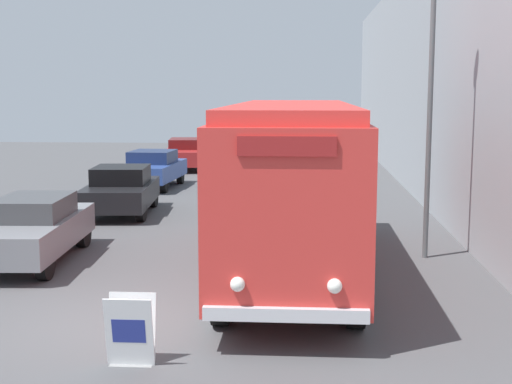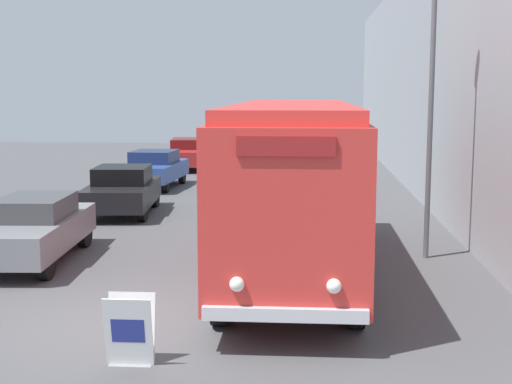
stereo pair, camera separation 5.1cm
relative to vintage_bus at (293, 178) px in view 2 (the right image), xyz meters
The scene contains 9 objects.
ground_plane 4.94m from the vintage_bus, 127.15° to the right, with size 80.00×80.00×0.00m, color #4C4C4F.
building_wall_right 8.07m from the vintage_bus, 55.79° to the left, with size 0.30×60.00×8.53m.
vintage_bus is the anchor object (origin of this frame).
sign_board 5.95m from the vintage_bus, 112.23° to the right, with size 0.68×0.38×1.01m.
streetlamp 4.27m from the vintage_bus, 26.82° to the left, with size 0.36×0.36×7.13m.
parked_car_near 5.99m from the vintage_bus, behind, with size 1.95×4.57×1.47m.
parked_car_mid 8.81m from the vintage_bus, 128.75° to the left, with size 2.21×4.17×1.48m.
parked_car_far 14.10m from the vintage_bus, 114.23° to the left, with size 2.15×4.13×1.46m.
parked_car_distant 20.43m from the vintage_bus, 105.69° to the left, with size 2.39×4.90×1.47m.
Camera 2 is at (3.03, -11.23, 3.87)m, focal length 50.00 mm.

